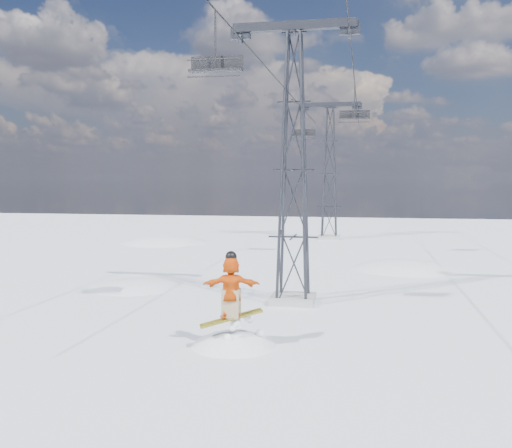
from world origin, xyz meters
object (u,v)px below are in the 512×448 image
Objects in this scene: snowboarder_jump at (234,396)px; lift_chair_near at (216,65)px; lift_tower_far at (330,174)px; lift_tower_near at (294,171)px.

snowboarder_jump is 10.96m from lift_chair_near.
lift_tower_near is at bearing -90.00° from lift_tower_far.
lift_chair_near is at bearing 115.49° from snowboarder_jump.
lift_chair_near reaches higher than snowboarder_jump.
lift_tower_far is (0.00, 25.00, 0.00)m from lift_tower_near.
lift_tower_near is 25.00m from lift_tower_far.
snowboarder_jump is (-1.07, -6.40, -7.08)m from lift_tower_near.
lift_chair_near is (-2.20, -29.02, 3.56)m from lift_tower_far.
lift_tower_far reaches higher than snowboarder_jump.
lift_tower_far is at bearing 85.66° from lift_chair_near.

